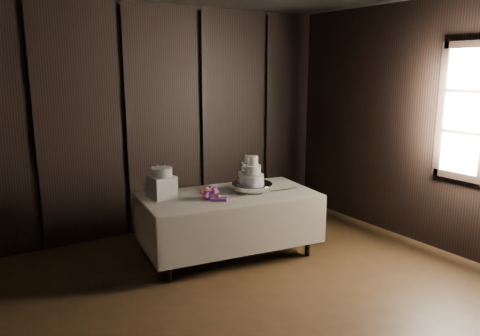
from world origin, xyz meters
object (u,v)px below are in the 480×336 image
at_px(cake_stand, 252,187).
at_px(bouquet, 210,194).
at_px(display_table, 229,222).
at_px(box_pedestal, 162,187).
at_px(small_cake, 161,172).
at_px(wedding_cake, 251,173).

bearing_deg(cake_stand, bouquet, -176.48).
relative_size(display_table, cake_stand, 4.36).
bearing_deg(box_pedestal, display_table, -19.82).
height_order(bouquet, small_cake, small_cake).
bearing_deg(bouquet, box_pedestal, 143.61).
distance_m(wedding_cake, box_pedestal, 1.04).
relative_size(display_table, box_pedestal, 8.12).
distance_m(display_table, small_cake, 1.00).
bearing_deg(box_pedestal, small_cake, 0.00).
xyz_separation_m(wedding_cake, small_cake, (-1.00, 0.29, 0.08)).
bearing_deg(display_table, bouquet, -160.74).
relative_size(wedding_cake, bouquet, 0.88).
relative_size(display_table, small_cake, 8.99).
distance_m(cake_stand, wedding_cake, 0.18).
relative_size(cake_stand, bouquet, 1.29).
height_order(display_table, wedding_cake, wedding_cake).
xyz_separation_m(bouquet, small_cake, (-0.43, 0.32, 0.24)).
bearing_deg(cake_stand, box_pedestal, 164.61).
relative_size(bouquet, box_pedestal, 1.44).
xyz_separation_m(box_pedestal, small_cake, (0.00, 0.00, 0.17)).
relative_size(box_pedestal, small_cake, 1.11).
height_order(cake_stand, box_pedestal, box_pedestal).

